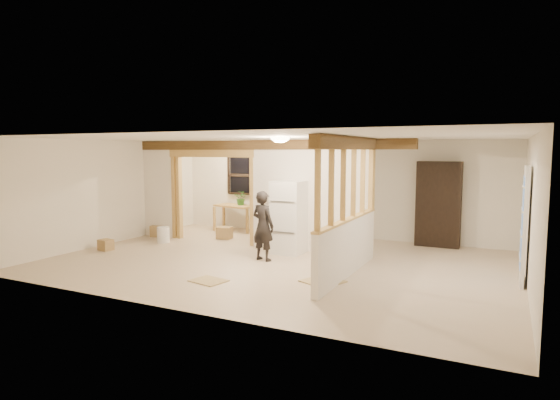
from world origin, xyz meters
The scene contains 30 objects.
floor centered at (0.00, 0.00, -0.01)m, with size 9.00×6.50×0.01m, color #BEA88D.
ceiling centered at (0.00, 0.00, 2.50)m, with size 9.00×6.50×0.01m, color white.
wall_back centered at (0.00, 3.25, 1.25)m, with size 9.00×0.01×2.50m, color silver.
wall_front centered at (0.00, -3.25, 1.25)m, with size 9.00×0.01×2.50m, color silver.
wall_left centered at (-4.50, 0.00, 1.25)m, with size 0.01×6.50×2.50m, color silver.
wall_right centered at (4.50, 0.00, 1.25)m, with size 0.01×6.50×2.50m, color silver.
partition_left_stub centered at (-4.05, 1.20, 1.25)m, with size 0.90×0.12×2.50m, color white.
partition_center centered at (0.20, 1.20, 1.25)m, with size 2.80×0.12×2.50m, color white.
doorway_frame centered at (-2.40, 1.20, 1.10)m, with size 2.46×0.14×2.20m, color tan.
header_beam_back centered at (-1.00, 1.20, 2.38)m, with size 7.00×0.18×0.22m, color brown.
header_beam_right centered at (1.60, -0.40, 2.38)m, with size 0.18×3.30×0.22m, color brown.
pony_wall centered at (1.60, -0.40, 0.50)m, with size 0.12×3.20×1.00m, color white.
stud_partition centered at (1.60, -0.40, 1.66)m, with size 0.14×3.20×1.32m, color tan.
window_back centered at (-2.60, 3.17, 1.55)m, with size 1.12×0.10×1.10m, color black.
french_door centered at (4.42, 0.40, 1.00)m, with size 0.12×0.86×2.00m, color white.
ceiling_dome_main centered at (0.30, -0.50, 2.48)m, with size 0.36×0.36×0.16m, color #FFEABF.
ceiling_dome_util centered at (-2.50, 2.30, 2.48)m, with size 0.32×0.32×0.14m, color #FFEABF.
hanging_bulb centered at (-2.00, 1.60, 2.18)m, with size 0.07×0.07×0.07m, color #FFD88C.
refrigerator centered at (-0.13, 0.82, 0.80)m, with size 0.66×0.64×1.59m, color silver.
woman centered at (-0.32, -0.04, 0.72)m, with size 0.52×0.34×1.44m, color black.
work_table centered at (-2.71, 2.79, 0.37)m, with size 1.16×0.58×0.73m, color tan.
potted_plant centered at (-2.53, 2.82, 0.94)m, with size 0.36×0.31×0.40m, color #2F5424.
shop_vac centered at (-3.96, 1.68, 0.26)m, with size 0.39×0.39×0.51m, color #B01618.
bookshelf centered at (2.71, 3.01, 1.00)m, with size 1.00×0.33×2.00m, color black.
bucket centered at (-3.41, 0.55, 0.19)m, with size 0.30×0.30×0.38m, color white.
box_util_a centered at (-2.33, 1.64, 0.15)m, with size 0.35×0.30×0.30m, color #9D7D4C.
box_util_b centered at (-4.09, 1.15, 0.14)m, with size 0.31×0.31×0.29m, color #9D7D4C.
box_front centered at (-3.99, -0.73, 0.12)m, with size 0.30×0.24×0.24m, color #9D7D4C.
floor_panel_near centered at (1.36, -1.00, 0.01)m, with size 0.60×0.60×0.02m, color tan.
floor_panel_far centered at (-0.43, -1.83, 0.01)m, with size 0.57×0.46×0.02m, color tan.
Camera 1 is at (4.13, -8.37, 2.24)m, focal length 30.00 mm.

